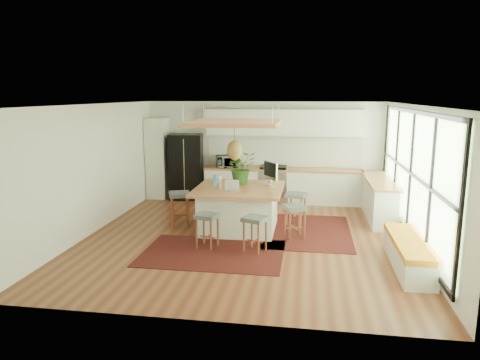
% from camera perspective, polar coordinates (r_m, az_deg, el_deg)
% --- Properties ---
extents(floor, '(7.00, 7.00, 0.00)m').
position_cam_1_polar(floor, '(9.27, 0.75, -7.31)').
color(floor, brown).
rests_on(floor, ground).
extents(ceiling, '(7.00, 7.00, 0.00)m').
position_cam_1_polar(ceiling, '(8.81, 0.80, 9.61)').
color(ceiling, white).
rests_on(ceiling, ground).
extents(wall_back, '(6.50, 0.00, 6.50)m').
position_cam_1_polar(wall_back, '(12.38, 3.05, 3.72)').
color(wall_back, white).
rests_on(wall_back, ground).
extents(wall_front, '(6.50, 0.00, 6.50)m').
position_cam_1_polar(wall_front, '(5.58, -4.28, -5.27)').
color(wall_front, white).
rests_on(wall_front, ground).
extents(wall_left, '(0.00, 7.00, 7.00)m').
position_cam_1_polar(wall_left, '(9.92, -18.15, 1.39)').
color(wall_left, white).
rests_on(wall_left, ground).
extents(wall_right, '(0.00, 7.00, 7.00)m').
position_cam_1_polar(wall_right, '(9.08, 21.52, 0.32)').
color(wall_right, white).
rests_on(wall_right, ground).
extents(window_wall, '(0.10, 6.20, 2.60)m').
position_cam_1_polar(window_wall, '(9.07, 21.36, 0.64)').
color(window_wall, black).
rests_on(window_wall, wall_right).
extents(pantry, '(0.55, 0.60, 2.25)m').
position_cam_1_polar(pantry, '(12.74, -10.45, 2.74)').
color(pantry, white).
rests_on(pantry, floor).
extents(back_counter_base, '(4.20, 0.60, 0.88)m').
position_cam_1_polar(back_counter_base, '(12.17, 5.43, -0.78)').
color(back_counter_base, white).
rests_on(back_counter_base, floor).
extents(back_counter_top, '(4.24, 0.64, 0.05)m').
position_cam_1_polar(back_counter_top, '(12.09, 5.47, 1.35)').
color(back_counter_top, '#AF653E').
rests_on(back_counter_top, back_counter_base).
extents(backsplash, '(4.20, 0.02, 0.80)m').
position_cam_1_polar(backsplash, '(12.32, 5.59, 3.65)').
color(backsplash, white).
rests_on(backsplash, wall_back).
extents(upper_cabinets, '(4.20, 0.34, 0.70)m').
position_cam_1_polar(upper_cabinets, '(12.08, 5.62, 7.32)').
color(upper_cabinets, white).
rests_on(upper_cabinets, wall_back).
extents(range, '(0.76, 0.62, 1.00)m').
position_cam_1_polar(range, '(12.18, 4.26, -0.47)').
color(range, '#A5A5AA').
rests_on(range, floor).
extents(right_counter_base, '(0.60, 2.50, 0.88)m').
position_cam_1_polar(right_counter_base, '(11.13, 17.38, -2.35)').
color(right_counter_base, white).
rests_on(right_counter_base, floor).
extents(right_counter_top, '(0.64, 2.54, 0.05)m').
position_cam_1_polar(right_counter_top, '(11.04, 17.52, -0.03)').
color(right_counter_top, '#AF653E').
rests_on(right_counter_top, right_counter_base).
extents(window_bench, '(0.52, 2.00, 0.50)m').
position_cam_1_polar(window_bench, '(8.16, 20.72, -8.78)').
color(window_bench, white).
rests_on(window_bench, floor).
extents(ceiling_panel, '(1.86, 1.86, 0.80)m').
position_cam_1_polar(ceiling_panel, '(9.29, -0.71, 5.67)').
color(ceiling_panel, '#AF653E').
rests_on(ceiling_panel, ceiling).
extents(rug_near, '(2.60, 1.80, 0.01)m').
position_cam_1_polar(rug_near, '(8.39, -3.50, -9.29)').
color(rug_near, black).
rests_on(rug_near, floor).
extents(rug_right, '(1.80, 2.60, 0.01)m').
position_cam_1_polar(rug_right, '(9.74, 8.66, -6.49)').
color(rug_right, black).
rests_on(rug_right, floor).
extents(fridge, '(0.97, 0.80, 1.82)m').
position_cam_1_polar(fridge, '(12.54, -6.87, 1.79)').
color(fridge, black).
rests_on(fridge, floor).
extents(island, '(1.85, 1.85, 0.93)m').
position_cam_1_polar(island, '(9.68, -0.12, -3.65)').
color(island, '#AF653E').
rests_on(island, floor).
extents(stool_near_left, '(0.48, 0.48, 0.67)m').
position_cam_1_polar(stool_near_left, '(8.59, -4.21, -6.34)').
color(stool_near_left, '#4D5155').
rests_on(stool_near_left, floor).
extents(stool_near_right, '(0.52, 0.52, 0.67)m').
position_cam_1_polar(stool_near_right, '(8.35, 1.92, -6.84)').
color(stool_near_right, '#4D5155').
rests_on(stool_near_right, floor).
extents(stool_right_front, '(0.52, 0.52, 0.68)m').
position_cam_1_polar(stool_right_front, '(9.19, 7.02, -5.24)').
color(stool_right_front, '#4D5155').
rests_on(stool_right_front, floor).
extents(stool_right_back, '(0.51, 0.51, 0.72)m').
position_cam_1_polar(stool_right_back, '(10.15, 7.14, -3.68)').
color(stool_right_back, '#4D5155').
rests_on(stool_right_back, floor).
extents(stool_left_side, '(0.58, 0.58, 0.76)m').
position_cam_1_polar(stool_left_side, '(10.06, -7.70, -3.83)').
color(stool_left_side, '#4D5155').
rests_on(stool_left_side, floor).
extents(laptop, '(0.34, 0.36, 0.22)m').
position_cam_1_polar(laptop, '(9.23, -1.05, -0.64)').
color(laptop, '#A5A5AA').
rests_on(laptop, island).
extents(monitor, '(0.50, 0.60, 0.54)m').
position_cam_1_polar(monitor, '(9.76, 3.91, 0.81)').
color(monitor, '#A5A5AA').
rests_on(monitor, island).
extents(microwave, '(0.65, 0.49, 0.39)m').
position_cam_1_polar(microwave, '(12.18, -1.63, 2.53)').
color(microwave, '#A5A5AA').
rests_on(microwave, back_counter_top).
extents(island_plant, '(0.94, 0.96, 0.56)m').
position_cam_1_polar(island_plant, '(9.99, 0.15, 1.18)').
color(island_plant, '#1E4C19').
rests_on(island_plant, island).
extents(island_bowl, '(0.23, 0.23, 0.05)m').
position_cam_1_polar(island_bowl, '(10.14, -2.88, -0.14)').
color(island_bowl, silver).
rests_on(island_bowl, island).
extents(island_bottle_0, '(0.07, 0.07, 0.19)m').
position_cam_1_polar(island_bottle_0, '(9.75, -3.22, -0.18)').
color(island_bottle_0, '#389BE0').
rests_on(island_bottle_0, island).
extents(island_bottle_1, '(0.07, 0.07, 0.19)m').
position_cam_1_polar(island_bottle_1, '(9.48, -2.65, -0.50)').
color(island_bottle_1, silver).
rests_on(island_bottle_1, island).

